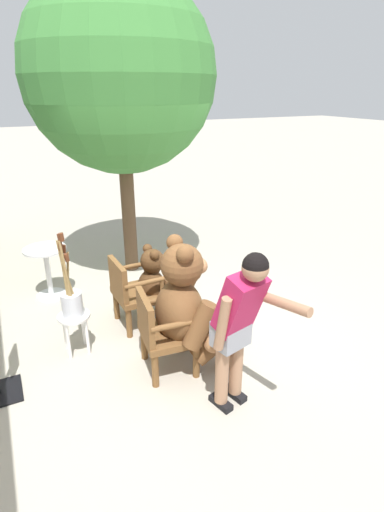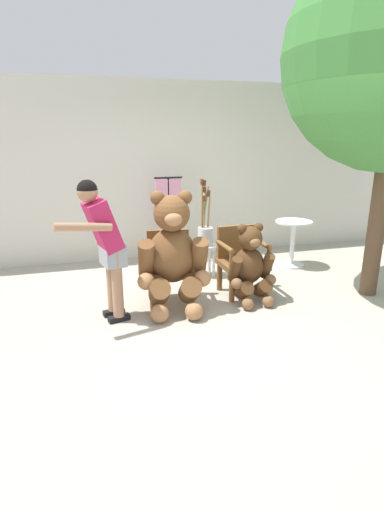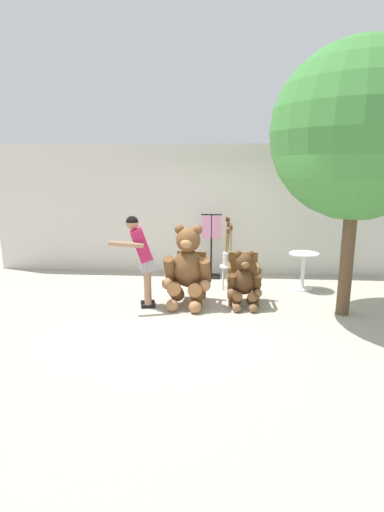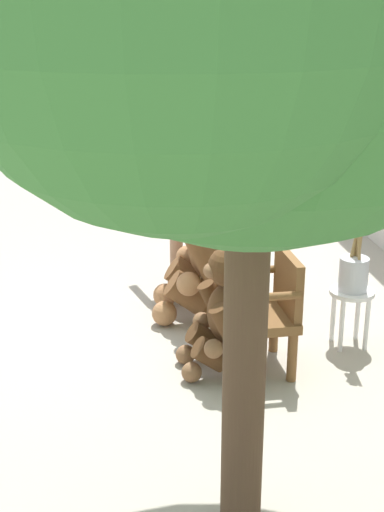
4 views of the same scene
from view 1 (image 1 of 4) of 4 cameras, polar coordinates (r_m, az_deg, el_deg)
name	(u,v)px [view 1 (image 1 of 4)]	position (r m, az deg, el deg)	size (l,w,h in m)	color
ground_plane	(183,334)	(4.80, -1.23, -11.12)	(60.00, 60.00, 0.00)	#A8A091
wooden_chair_left	(163,330)	(4.04, -4.20, -10.53)	(0.62, 0.58, 0.86)	brown
wooden_chair_right	(133,291)	(4.81, -8.46, -4.90)	(0.58, 0.54, 0.86)	brown
teddy_bear_large	(187,306)	(4.00, -0.79, -7.15)	(0.85, 0.83, 1.39)	brown
teddy_bear_small	(156,284)	(4.89, -5.21, -4.05)	(0.58, 0.56, 0.97)	#4C3019
person_visitor	(239,319)	(3.36, 6.71, -8.99)	(0.72, 0.60, 1.56)	black
white_stool	(75,323)	(4.52, -16.42, -9.21)	(0.34, 0.34, 0.46)	white
brush_bucket	(71,298)	(4.36, -16.90, -5.82)	(0.22, 0.22, 0.94)	silver
round_side_table	(47,267)	(5.75, -19.97, -1.45)	(0.56, 0.56, 0.72)	silver
patio_tree	(123,80)	(6.06, -9.90, 23.56)	(2.73, 2.60, 4.14)	brown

